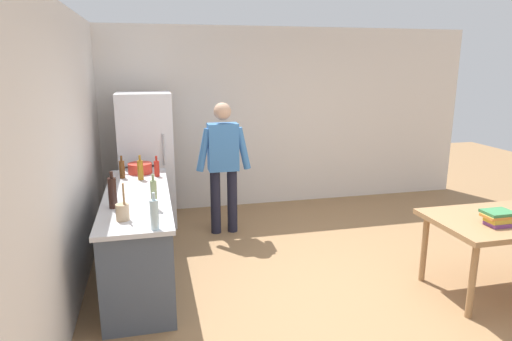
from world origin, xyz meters
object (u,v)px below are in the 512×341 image
(refrigerator, at_px, (147,160))
(bottle_water_clear, at_px, (154,214))
(book_stack, at_px, (498,218))
(bottle_beer_brown, at_px, (122,169))
(person, at_px, (223,160))
(bottle_wine_dark, at_px, (113,192))
(bottle_vinegar_tall, at_px, (154,194))
(cooking_pot, at_px, (140,168))
(dining_table, at_px, (505,225))
(utensil_jar, at_px, (123,211))
(bottle_sauce_red, at_px, (157,168))
(bottle_oil_amber, at_px, (140,170))

(refrigerator, relative_size, bottle_water_clear, 6.00)
(refrigerator, xyz_separation_m, book_stack, (3.08, -2.84, -0.08))
(bottle_beer_brown, bearing_deg, person, 16.42)
(bottle_wine_dark, distance_m, bottle_vinegar_tall, 0.38)
(bottle_wine_dark, bearing_deg, bottle_water_clear, -60.40)
(bottle_wine_dark, height_order, bottle_water_clear, bottle_wine_dark)
(bottle_vinegar_tall, bearing_deg, person, 60.51)
(refrigerator, bearing_deg, book_stack, -42.75)
(cooking_pot, bearing_deg, person, 8.80)
(refrigerator, height_order, dining_table, refrigerator)
(dining_table, distance_m, bottle_water_clear, 3.25)
(book_stack, bearing_deg, bottle_vinegar_tall, 166.31)
(person, height_order, dining_table, person)
(bottle_wine_dark, xyz_separation_m, bottle_water_clear, (0.36, -0.63, -0.02))
(cooking_pot, relative_size, utensil_jar, 1.25)
(utensil_jar, distance_m, bottle_vinegar_tall, 0.36)
(bottle_beer_brown, distance_m, bottle_vinegar_tall, 1.25)
(dining_table, xyz_separation_m, bottle_vinegar_tall, (-3.23, 0.59, 0.36))
(utensil_jar, bearing_deg, cooking_pot, 85.97)
(bottle_wine_dark, relative_size, bottle_vinegar_tall, 1.06)
(refrigerator, bearing_deg, bottle_sauce_red, -82.77)
(utensil_jar, xyz_separation_m, bottle_sauce_red, (0.31, 1.44, 0.02))
(bottle_beer_brown, bearing_deg, bottle_water_clear, -78.98)
(cooking_pot, xyz_separation_m, bottle_water_clear, (0.14, -1.92, 0.07))
(dining_table, height_order, cooking_pot, cooking_pot)
(bottle_wine_dark, bearing_deg, bottle_beer_brown, 88.83)
(refrigerator, height_order, cooking_pot, refrigerator)
(dining_table, relative_size, bottle_water_clear, 4.67)
(bottle_water_clear, bearing_deg, dining_table, -1.24)
(person, xyz_separation_m, bottle_vinegar_tall, (-0.88, -1.56, 0.06))
(cooking_pot, distance_m, book_stack, 3.81)
(bottle_oil_amber, xyz_separation_m, book_stack, (3.14, -1.81, -0.20))
(bottle_beer_brown, height_order, bottle_vinegar_tall, bottle_vinegar_tall)
(bottle_sauce_red, bearing_deg, book_stack, -33.07)
(dining_table, height_order, bottle_water_clear, bottle_water_clear)
(person, bearing_deg, bottle_water_clear, -113.04)
(cooking_pot, relative_size, book_stack, 1.46)
(bottle_oil_amber, bearing_deg, utensil_jar, -95.48)
(bottle_beer_brown, height_order, bottle_water_clear, bottle_water_clear)
(person, relative_size, dining_table, 1.21)
(bottle_oil_amber, height_order, book_stack, bottle_oil_amber)
(person, xyz_separation_m, bottle_beer_brown, (-1.22, -0.36, 0.03))
(dining_table, xyz_separation_m, cooking_pot, (-3.37, 1.99, 0.29))
(bottle_wine_dark, bearing_deg, cooking_pot, 80.52)
(bottle_beer_brown, bearing_deg, book_stack, -30.00)
(refrigerator, distance_m, bottle_wine_dark, 2.03)
(refrigerator, xyz_separation_m, dining_table, (3.30, -2.70, -0.23))
(dining_table, bearing_deg, bottle_sauce_red, 150.74)
(refrigerator, xyz_separation_m, utensil_jar, (-0.19, -2.35, 0.08))
(person, height_order, bottle_vinegar_tall, person)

